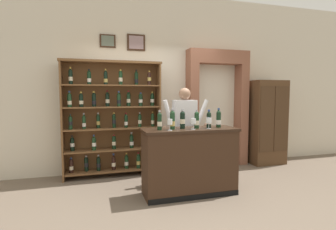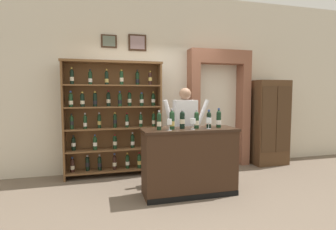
{
  "view_description": "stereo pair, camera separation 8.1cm",
  "coord_description": "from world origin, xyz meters",
  "px_view_note": "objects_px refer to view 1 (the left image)",
  "views": [
    {
      "loc": [
        -1.21,
        -3.65,
        1.52
      ],
      "look_at": [
        -0.07,
        0.26,
        1.19
      ],
      "focal_mm": 28.12,
      "sensor_mm": 36.0,
      "label": 1
    },
    {
      "loc": [
        -1.14,
        -3.68,
        1.52
      ],
      "look_at": [
        -0.07,
        0.26,
        1.19
      ],
      "focal_mm": 28.12,
      "sensor_mm": 36.0,
      "label": 2
    }
  ],
  "objects_px": {
    "tasting_bottle_rosso": "(172,120)",
    "wine_glass_right": "(193,121)",
    "tasting_bottle_vin_santo": "(209,119)",
    "tasting_bottle_riserva": "(160,121)",
    "tasting_counter": "(190,161)",
    "wine_glass_center": "(170,123)",
    "side_cabinet": "(267,122)",
    "tasting_bottle_brunello": "(219,119)",
    "tasting_bottle_super_tuscan": "(182,119)",
    "wine_shelf": "(113,116)",
    "shopkeeper": "(185,125)",
    "wine_glass_spare": "(209,121)",
    "tasting_bottle_prosecco": "(197,120)"
  },
  "relations": [
    {
      "from": "side_cabinet",
      "to": "tasting_counter",
      "type": "distance_m",
      "value": 2.58
    },
    {
      "from": "tasting_bottle_riserva",
      "to": "tasting_bottle_brunello",
      "type": "bearing_deg",
      "value": 2.51
    },
    {
      "from": "tasting_bottle_vin_santo",
      "to": "tasting_bottle_brunello",
      "type": "distance_m",
      "value": 0.17
    },
    {
      "from": "tasting_counter",
      "to": "tasting_bottle_rosso",
      "type": "relative_size",
      "value": 4.68
    },
    {
      "from": "shopkeeper",
      "to": "tasting_bottle_riserva",
      "type": "height_order",
      "value": "shopkeeper"
    },
    {
      "from": "tasting_counter",
      "to": "wine_glass_right",
      "type": "distance_m",
      "value": 0.63
    },
    {
      "from": "shopkeeper",
      "to": "wine_glass_spare",
      "type": "distance_m",
      "value": 0.68
    },
    {
      "from": "side_cabinet",
      "to": "tasting_bottle_super_tuscan",
      "type": "xyz_separation_m",
      "value": [
        -2.37,
        -1.18,
        0.24
      ]
    },
    {
      "from": "tasting_bottle_super_tuscan",
      "to": "wine_glass_center",
      "type": "distance_m",
      "value": 0.27
    },
    {
      "from": "tasting_bottle_prosecco",
      "to": "wine_glass_right",
      "type": "relative_size",
      "value": 1.69
    },
    {
      "from": "tasting_bottle_riserva",
      "to": "wine_glass_right",
      "type": "height_order",
      "value": "tasting_bottle_riserva"
    },
    {
      "from": "tasting_counter",
      "to": "wine_glass_right",
      "type": "xyz_separation_m",
      "value": [
        0.01,
        -0.11,
        0.62
      ]
    },
    {
      "from": "tasting_bottle_riserva",
      "to": "tasting_bottle_prosecco",
      "type": "xyz_separation_m",
      "value": [
        0.58,
        0.02,
        -0.0
      ]
    },
    {
      "from": "tasting_bottle_riserva",
      "to": "tasting_bottle_rosso",
      "type": "xyz_separation_m",
      "value": [
        0.2,
        0.02,
        0.01
      ]
    },
    {
      "from": "shopkeeper",
      "to": "tasting_bottle_riserva",
      "type": "relative_size",
      "value": 5.72
    },
    {
      "from": "tasting_bottle_vin_santo",
      "to": "wine_glass_right",
      "type": "bearing_deg",
      "value": -160.68
    },
    {
      "from": "side_cabinet",
      "to": "tasting_bottle_super_tuscan",
      "type": "bearing_deg",
      "value": -153.43
    },
    {
      "from": "tasting_bottle_rosso",
      "to": "wine_glass_center",
      "type": "distance_m",
      "value": 0.13
    },
    {
      "from": "tasting_counter",
      "to": "wine_glass_center",
      "type": "height_order",
      "value": "wine_glass_center"
    },
    {
      "from": "tasting_bottle_rosso",
      "to": "tasting_bottle_vin_santo",
      "type": "distance_m",
      "value": 0.58
    },
    {
      "from": "side_cabinet",
      "to": "tasting_bottle_vin_santo",
      "type": "height_order",
      "value": "side_cabinet"
    },
    {
      "from": "tasting_bottle_vin_santo",
      "to": "tasting_bottle_riserva",
      "type": "bearing_deg",
      "value": -177.99
    },
    {
      "from": "tasting_bottle_rosso",
      "to": "tasting_bottle_vin_santo",
      "type": "height_order",
      "value": "tasting_bottle_rosso"
    },
    {
      "from": "wine_shelf",
      "to": "wine_glass_spare",
      "type": "relative_size",
      "value": 12.83
    },
    {
      "from": "tasting_bottle_rosso",
      "to": "tasting_bottle_vin_santo",
      "type": "bearing_deg",
      "value": 0.77
    },
    {
      "from": "tasting_bottle_vin_santo",
      "to": "tasting_bottle_super_tuscan",
      "type": "bearing_deg",
      "value": 177.31
    },
    {
      "from": "wine_shelf",
      "to": "tasting_bottle_brunello",
      "type": "height_order",
      "value": "wine_shelf"
    },
    {
      "from": "wine_glass_center",
      "to": "tasting_counter",
      "type": "bearing_deg",
      "value": 18.81
    },
    {
      "from": "side_cabinet",
      "to": "wine_glass_spare",
      "type": "xyz_separation_m",
      "value": [
        -1.99,
        -1.3,
        0.22
      ]
    },
    {
      "from": "tasting_bottle_prosecco",
      "to": "wine_shelf",
      "type": "bearing_deg",
      "value": 132.11
    },
    {
      "from": "tasting_bottle_brunello",
      "to": "tasting_bottle_rosso",
      "type": "bearing_deg",
      "value": -178.32
    },
    {
      "from": "tasting_bottle_rosso",
      "to": "wine_glass_right",
      "type": "bearing_deg",
      "value": -18.54
    },
    {
      "from": "tasting_bottle_brunello",
      "to": "wine_glass_right",
      "type": "bearing_deg",
      "value": -165.79
    },
    {
      "from": "side_cabinet",
      "to": "tasting_bottle_riserva",
      "type": "height_order",
      "value": "side_cabinet"
    },
    {
      "from": "side_cabinet",
      "to": "tasting_counter",
      "type": "bearing_deg",
      "value": -152.05
    },
    {
      "from": "wine_shelf",
      "to": "tasting_bottle_rosso",
      "type": "distance_m",
      "value": 1.48
    },
    {
      "from": "wine_shelf",
      "to": "tasting_bottle_brunello",
      "type": "xyz_separation_m",
      "value": [
        1.51,
        -1.25,
        0.03
      ]
    },
    {
      "from": "wine_glass_spare",
      "to": "wine_shelf",
      "type": "bearing_deg",
      "value": 133.77
    },
    {
      "from": "side_cabinet",
      "to": "tasting_bottle_rosso",
      "type": "xyz_separation_m",
      "value": [
        -2.53,
        -1.21,
        0.24
      ]
    },
    {
      "from": "tasting_bottle_prosecco",
      "to": "tasting_bottle_vin_santo",
      "type": "height_order",
      "value": "tasting_bottle_vin_santo"
    },
    {
      "from": "wine_shelf",
      "to": "tasting_bottle_riserva",
      "type": "height_order",
      "value": "wine_shelf"
    },
    {
      "from": "wine_shelf",
      "to": "tasting_bottle_riserva",
      "type": "xyz_separation_m",
      "value": [
        0.56,
        -1.29,
        0.03
      ]
    },
    {
      "from": "tasting_bottle_vin_santo",
      "to": "wine_glass_spare",
      "type": "xyz_separation_m",
      "value": [
        -0.04,
        -0.09,
        -0.01
      ]
    },
    {
      "from": "tasting_bottle_super_tuscan",
      "to": "wine_glass_spare",
      "type": "distance_m",
      "value": 0.39
    },
    {
      "from": "tasting_bottle_brunello",
      "to": "wine_glass_center",
      "type": "relative_size",
      "value": 1.82
    },
    {
      "from": "wine_glass_center",
      "to": "wine_glass_right",
      "type": "bearing_deg",
      "value": 1.14
    },
    {
      "from": "tasting_bottle_riserva",
      "to": "wine_glass_right",
      "type": "relative_size",
      "value": 1.73
    },
    {
      "from": "tasting_bottle_rosso",
      "to": "wine_glass_spare",
      "type": "xyz_separation_m",
      "value": [
        0.54,
        -0.09,
        -0.02
      ]
    },
    {
      "from": "tasting_bottle_riserva",
      "to": "tasting_bottle_vin_santo",
      "type": "xyz_separation_m",
      "value": [
        0.78,
        0.03,
        -0.0
      ]
    },
    {
      "from": "tasting_bottle_super_tuscan",
      "to": "wine_glass_center",
      "type": "height_order",
      "value": "tasting_bottle_super_tuscan"
    }
  ]
}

